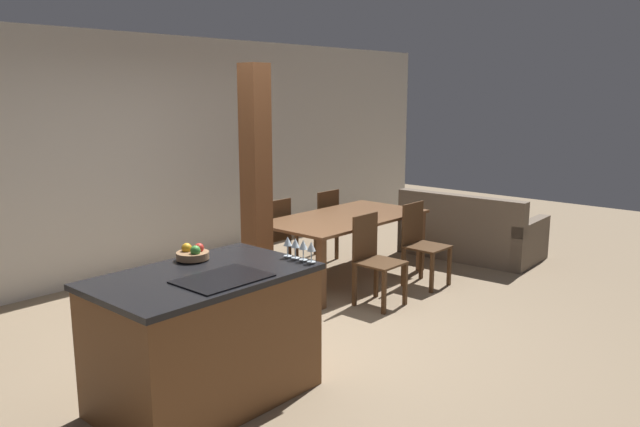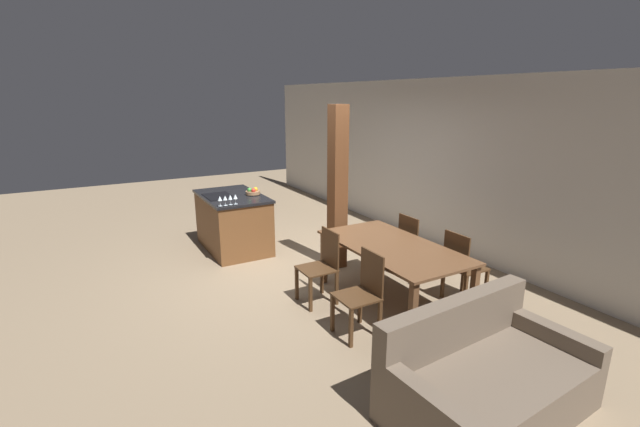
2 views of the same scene
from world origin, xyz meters
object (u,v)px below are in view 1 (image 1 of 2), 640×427
(fruit_bowl, at_px, (193,253))
(wine_glass_far, at_px, (295,244))
(wine_glass_middle, at_px, (303,245))
(dining_table, at_px, (345,224))
(wine_glass_end, at_px, (288,242))
(couch, at_px, (470,235))
(wine_glass_near, at_px, (311,247))
(dining_chair_near_right, at_px, (421,242))
(dining_chair_far_left, at_px, (272,235))
(dining_chair_far_right, at_px, (321,224))
(kitchen_island, at_px, (205,337))
(timber_post, at_px, (256,190))
(dining_chair_near_left, at_px, (374,258))

(fruit_bowl, relative_size, wine_glass_far, 1.58)
(wine_glass_middle, xyz_separation_m, dining_table, (2.10, 1.35, -0.38))
(wine_glass_end, distance_m, couch, 4.08)
(wine_glass_near, height_order, couch, wine_glass_near)
(wine_glass_middle, xyz_separation_m, dining_chair_near_right, (2.53, 0.63, -0.55))
(wine_glass_far, distance_m, dining_chair_near_right, 2.64)
(fruit_bowl, xyz_separation_m, wine_glass_far, (0.49, -0.53, 0.07))
(wine_glass_near, bearing_deg, wine_glass_middle, 90.00)
(dining_chair_far_left, bearing_deg, dining_chair_near_right, 120.29)
(fruit_bowl, xyz_separation_m, dining_chair_near_right, (3.02, 0.02, -0.48))
(wine_glass_far, relative_size, dining_chair_far_right, 0.16)
(kitchen_island, xyz_separation_m, wine_glass_near, (0.65, -0.38, 0.56))
(timber_post, bearing_deg, wine_glass_middle, -120.99)
(wine_glass_far, height_order, dining_chair_far_right, wine_glass_far)
(kitchen_island, distance_m, couch, 4.64)
(wine_glass_near, xyz_separation_m, dining_table, (2.10, 1.43, -0.38))
(dining_chair_far_left, relative_size, couch, 0.52)
(wine_glass_far, relative_size, dining_chair_near_right, 0.16)
(wine_glass_far, xyz_separation_m, dining_table, (2.10, 1.27, -0.38))
(wine_glass_far, distance_m, wine_glass_end, 0.08)
(fruit_bowl, bearing_deg, dining_table, 16.02)
(kitchen_island, height_order, timber_post, timber_post)
(dining_table, bearing_deg, dining_chair_far_right, 59.71)
(wine_glass_middle, distance_m, dining_chair_near_left, 1.88)
(dining_chair_near_left, bearing_deg, wine_glass_near, -157.28)
(wine_glass_far, bearing_deg, timber_post, 57.55)
(couch, bearing_deg, wine_glass_middle, 98.21)
(dining_chair_near_left, distance_m, couch, 2.29)
(wine_glass_middle, relative_size, dining_table, 0.08)
(dining_chair_near_right, distance_m, couch, 1.46)
(couch, distance_m, timber_post, 3.31)
(kitchen_island, height_order, dining_chair_far_left, kitchen_island)
(kitchen_island, height_order, dining_table, kitchen_island)
(dining_chair_far_right, bearing_deg, wine_glass_near, 40.39)
(dining_chair_near_left, relative_size, timber_post, 0.38)
(couch, bearing_deg, dining_table, 70.36)
(wine_glass_end, xyz_separation_m, dining_chair_near_left, (1.68, 0.48, -0.55))
(timber_post, bearing_deg, wine_glass_end, -124.04)
(wine_glass_end, height_order, dining_table, wine_glass_end)
(wine_glass_far, bearing_deg, dining_chair_near_right, 12.33)
(fruit_bowl, height_order, dining_chair_near_right, fruit_bowl)
(wine_glass_middle, height_order, wine_glass_end, same)
(kitchen_island, xyz_separation_m, dining_chair_far_left, (2.33, 1.77, 0.01))
(dining_chair_far_left, bearing_deg, fruit_bowl, 34.02)
(kitchen_island, xyz_separation_m, wine_glass_middle, (0.65, -0.30, 0.56))
(fruit_bowl, distance_m, wine_glass_far, 0.73)
(timber_post, bearing_deg, kitchen_island, -143.95)
(fruit_bowl, bearing_deg, wine_glass_near, -54.14)
(timber_post, bearing_deg, couch, -10.24)
(timber_post, bearing_deg, fruit_bowl, -149.74)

